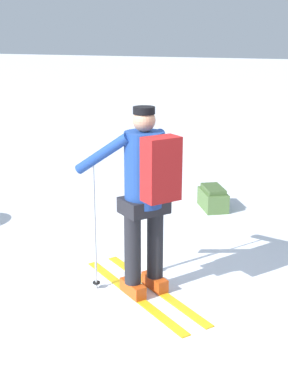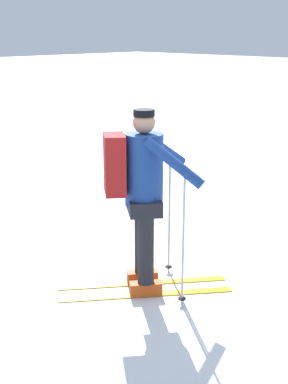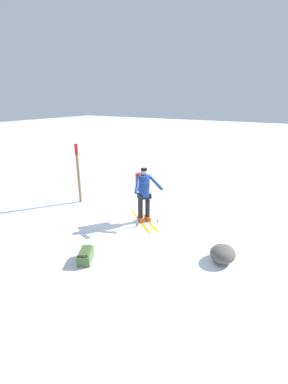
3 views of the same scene
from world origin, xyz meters
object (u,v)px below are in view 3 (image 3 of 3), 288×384
at_px(trail_marker, 78,169).
at_px(rock_boulder, 223,254).
at_px(dropped_backpack, 86,256).
at_px(skier, 144,191).

distance_m(trail_marker, rock_boulder, 5.79).
xyz_separation_m(trail_marker, rock_boulder, (1.01, 5.60, -1.07)).
bearing_deg(rock_boulder, trail_marker, -100.26).
bearing_deg(rock_boulder, dropped_backpack, -58.66).
height_order(dropped_backpack, rock_boulder, rock_boulder).
relative_size(dropped_backpack, trail_marker, 0.28).
relative_size(trail_marker, rock_boulder, 3.14).
bearing_deg(skier, trail_marker, -92.56).
distance_m(skier, rock_boulder, 3.00).
bearing_deg(dropped_backpack, skier, 178.82).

